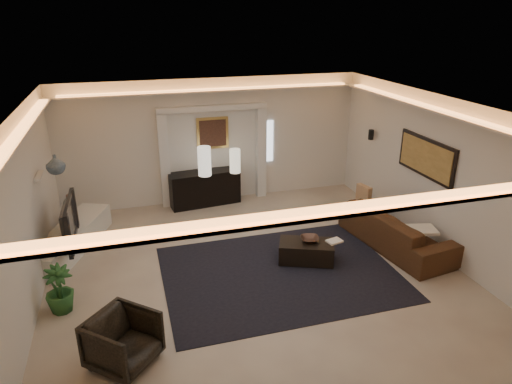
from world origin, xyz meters
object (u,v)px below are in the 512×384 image
object	(u,v)px
console	(205,188)
armchair	(123,341)
sofa	(396,230)
coffee_table	(306,251)

from	to	relation	value
console	armchair	world-z (taller)	console
console	sofa	world-z (taller)	console
armchair	coffee_table	bearing A→B (deg)	-18.69
coffee_table	sofa	bearing A→B (deg)	24.17
console	sofa	bearing A→B (deg)	-51.22
console	coffee_table	world-z (taller)	console
console	coffee_table	size ratio (longest dim) A/B	1.67
sofa	armchair	bearing A→B (deg)	101.48
sofa	armchair	distance (m)	5.44
sofa	armchair	world-z (taller)	same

